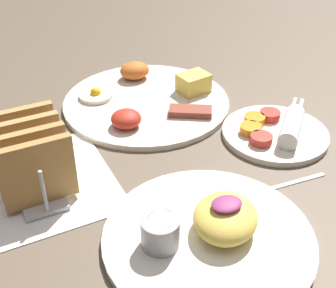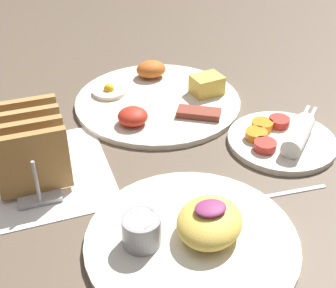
{
  "view_description": "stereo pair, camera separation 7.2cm",
  "coord_description": "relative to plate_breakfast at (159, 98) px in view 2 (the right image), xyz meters",
  "views": [
    {
      "loc": [
        -0.26,
        -0.51,
        0.44
      ],
      "look_at": [
        0.01,
        0.02,
        0.03
      ],
      "focal_mm": 50.0,
      "sensor_mm": 36.0,
      "label": 1
    },
    {
      "loc": [
        -0.19,
        -0.54,
        0.44
      ],
      "look_at": [
        0.01,
        0.02,
        0.03
      ],
      "focal_mm": 50.0,
      "sensor_mm": 36.0,
      "label": 2
    }
  ],
  "objects": [
    {
      "name": "plate_breakfast",
      "position": [
        0.0,
        0.0,
        0.0
      ],
      "size": [
        0.31,
        0.31,
        0.05
      ],
      "color": "silver",
      "rests_on": "ground_plane"
    },
    {
      "name": "plate_foreground",
      "position": [
        -0.07,
        -0.36,
        0.0
      ],
      "size": [
        0.27,
        0.27,
        0.06
      ],
      "color": "silver",
      "rests_on": "ground_plane"
    },
    {
      "name": "napkin_flat",
      "position": [
        -0.25,
        -0.15,
        -0.01
      ],
      "size": [
        0.22,
        0.22,
        0.0
      ],
      "color": "white",
      "rests_on": "ground_plane"
    },
    {
      "name": "toast_rack",
      "position": [
        -0.25,
        -0.15,
        0.04
      ],
      "size": [
        0.1,
        0.15,
        0.1
      ],
      "color": "#B7B7BC",
      "rests_on": "ground_plane"
    },
    {
      "name": "plate_condiments",
      "position": [
        0.15,
        -0.2,
        0.0
      ],
      "size": [
        0.18,
        0.18,
        0.04
      ],
      "color": "silver",
      "rests_on": "ground_plane"
    },
    {
      "name": "teaspoon",
      "position": [
        0.06,
        -0.31,
        -0.01
      ],
      "size": [
        0.13,
        0.02,
        0.01
      ],
      "color": "silver",
      "rests_on": "ground_plane"
    },
    {
      "name": "ground_plane",
      "position": [
        -0.05,
        -0.2,
        -0.01
      ],
      "size": [
        3.0,
        3.0,
        0.0
      ],
      "primitive_type": "plane",
      "color": "brown"
    }
  ]
}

